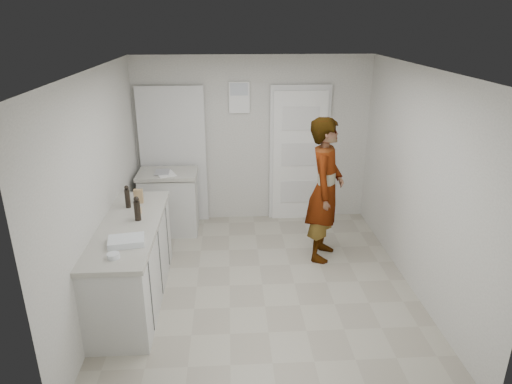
{
  "coord_description": "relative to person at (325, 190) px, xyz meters",
  "views": [
    {
      "loc": [
        -0.35,
        -4.68,
        2.98
      ],
      "look_at": [
        -0.05,
        0.4,
        1.03
      ],
      "focal_mm": 32.0,
      "sensor_mm": 36.0,
      "label": 1
    }
  ],
  "objects": [
    {
      "name": "main_counter",
      "position": [
        -2.3,
        -0.87,
        -0.51
      ],
      "size": [
        0.64,
        1.96,
        0.93
      ],
      "color": "silver",
      "rests_on": "ground"
    },
    {
      "name": "cake_mix_box",
      "position": [
        -2.29,
        -0.27,
        0.08
      ],
      "size": [
        0.1,
        0.05,
        0.17
      ],
      "primitive_type": "cube",
      "rotation": [
        0.0,
        0.0,
        0.0
      ],
      "color": "#926E49",
      "rests_on": "main_counter"
    },
    {
      "name": "egg_bowl",
      "position": [
        -2.28,
        -1.6,
        0.01
      ],
      "size": [
        0.12,
        0.12,
        0.04
      ],
      "color": "silver",
      "rests_on": "main_counter"
    },
    {
      "name": "papers",
      "position": [
        -2.1,
        0.79,
        -0.01
      ],
      "size": [
        0.33,
        0.36,
        0.01
      ],
      "primitive_type": "cube",
      "rotation": [
        0.0,
        0.0,
        0.39
      ],
      "color": "white",
      "rests_on": "side_counter"
    },
    {
      "name": "person",
      "position": [
        0.0,
        0.0,
        0.0
      ],
      "size": [
        0.67,
        0.8,
        1.87
      ],
      "primitive_type": "imported",
      "rotation": [
        0.0,
        0.0,
        1.2
      ],
      "color": "silver",
      "rests_on": "ground"
    },
    {
      "name": "side_counter",
      "position": [
        -2.1,
        0.88,
        -0.51
      ],
      "size": [
        0.84,
        0.61,
        0.93
      ],
      "color": "silver",
      "rests_on": "ground"
    },
    {
      "name": "oil_cruet_a",
      "position": [
        -2.21,
        -0.76,
        0.12
      ],
      "size": [
        0.07,
        0.07,
        0.27
      ],
      "color": "black",
      "rests_on": "main_counter"
    },
    {
      "name": "spice_jar",
      "position": [
        -2.22,
        -0.58,
        0.03
      ],
      "size": [
        0.05,
        0.05,
        0.07
      ],
      "primitive_type": "cylinder",
      "color": "tan",
      "rests_on": "main_counter"
    },
    {
      "name": "baking_dish",
      "position": [
        -2.22,
        -1.32,
        0.02
      ],
      "size": [
        0.38,
        0.3,
        0.06
      ],
      "rotation": [
        0.0,
        0.0,
        0.17
      ],
      "color": "silver",
      "rests_on": "main_counter"
    },
    {
      "name": "room_shell",
      "position": [
        -1.02,
        1.28,
        0.09
      ],
      "size": [
        4.0,
        4.0,
        4.0
      ],
      "color": "#B1B0A8",
      "rests_on": "ground"
    },
    {
      "name": "oil_cruet_b",
      "position": [
        -2.39,
        -0.4,
        0.12
      ],
      "size": [
        0.06,
        0.06,
        0.27
      ],
      "color": "black",
      "rests_on": "main_counter"
    },
    {
      "name": "ground",
      "position": [
        -0.85,
        -0.67,
        -0.93
      ],
      "size": [
        4.0,
        4.0,
        0.0
      ],
      "primitive_type": "plane",
      "color": "gray",
      "rests_on": "ground"
    }
  ]
}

